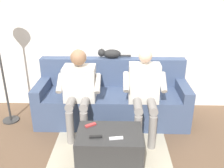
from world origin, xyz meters
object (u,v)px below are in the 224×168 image
coffee_table (110,148)px  remote_red (91,125)px  couch (112,100)px  remote_white (116,138)px  person_left_seated (144,90)px  cat_on_backrest (110,54)px  person_right_seated (79,87)px  remote_black (96,137)px

coffee_table → remote_red: 0.34m
couch → remote_white: (-0.07, 1.15, 0.11)m
coffee_table → person_left_seated: (-0.43, -0.63, 0.45)m
person_left_seated → cat_on_backrest: person_left_seated is taller
coffee_table → person_right_seated: person_right_seated is taller
coffee_table → remote_black: 0.28m
couch → cat_on_backrest: bearing=-80.7°
couch → coffee_table: 1.04m
coffee_table → remote_red: remote_red is taller
person_right_seated → person_left_seated: bearing=176.0°
couch → remote_red: bearing=75.9°
cat_on_backrest → coffee_table: bearing=91.8°
remote_white → remote_black: (0.22, -0.02, 0.00)m
person_right_seated → remote_white: person_right_seated is taller
remote_red → person_left_seated: bearing=3.1°
couch → remote_white: couch is taller
person_right_seated → remote_white: size_ratio=7.72×
person_right_seated → cat_on_backrest: person_right_seated is taller
coffee_table → remote_black: bearing=32.7°
person_right_seated → cat_on_backrest: (-0.39, -0.59, 0.29)m
person_left_seated → remote_red: 0.85m
couch → person_right_seated: person_right_seated is taller
remote_black → remote_white: bearing=-11.8°
remote_black → remote_red: (0.08, -0.23, -0.00)m
coffee_table → person_left_seated: 0.89m
cat_on_backrest → remote_black: bearing=85.6°
person_left_seated → cat_on_backrest: bearing=-54.1°
person_left_seated → remote_black: person_left_seated is taller
person_left_seated → remote_white: 0.86m
remote_red → remote_black: bearing=-104.8°
remote_black → remote_red: bearing=102.7°
cat_on_backrest → remote_black: (0.10, 1.37, -0.53)m
cat_on_backrest → person_left_seated: bearing=125.9°
person_left_seated → remote_red: size_ratio=8.99×
couch → person_left_seated: 0.68m
cat_on_backrest → remote_white: cat_on_backrest is taller
couch → coffee_table: (0.00, 1.03, -0.10)m
person_right_seated → cat_on_backrest: bearing=-123.5°
person_right_seated → remote_white: 0.98m
remote_black → remote_red: 0.24m
remote_white → remote_red: bearing=-48.9°
couch → cat_on_backrest: size_ratio=4.41×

